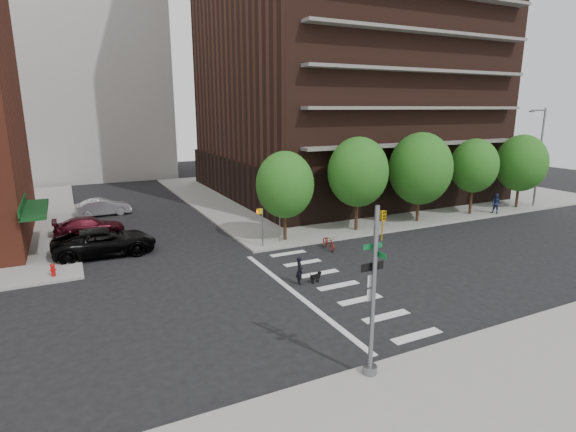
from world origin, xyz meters
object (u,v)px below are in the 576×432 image
at_px(fire_hydrant, 53,269).
at_px(parked_car_maroon, 89,226).
at_px(traffic_signal, 373,305).
at_px(parked_car_silver, 103,207).
at_px(dog_walker, 299,271).
at_px(parked_car_black, 105,242).
at_px(scooter, 329,242).
at_px(pedestrian_far, 496,204).

xyz_separation_m(fire_hydrant, parked_car_maroon, (2.30, 8.49, 0.15)).
bearing_deg(parked_car_maroon, traffic_signal, -162.41).
bearing_deg(parked_car_maroon, parked_car_silver, -13.09).
xyz_separation_m(fire_hydrant, dog_walker, (11.77, -6.68, 0.21)).
height_order(parked_car_black, parked_car_maroon, parked_car_black).
distance_m(parked_car_maroon, parked_car_silver, 6.49).
xyz_separation_m(traffic_signal, dog_walker, (1.74, 8.61, -1.94)).
xyz_separation_m(parked_car_silver, dog_walker, (8.04, -21.50, 0.01)).
height_order(parked_car_silver, dog_walker, dog_walker).
bearing_deg(scooter, parked_car_silver, 134.70).
height_order(traffic_signal, parked_car_silver, traffic_signal).
bearing_deg(parked_car_silver, pedestrian_far, -119.52).
xyz_separation_m(traffic_signal, scooter, (6.31, 13.14, -2.21)).
distance_m(fire_hydrant, parked_car_black, 4.33).
height_order(parked_car_black, dog_walker, parked_car_black).
xyz_separation_m(parked_car_maroon, dog_walker, (9.47, -15.17, 0.06)).
xyz_separation_m(parked_car_silver, pedestrian_far, (30.76, -15.12, 0.29)).
bearing_deg(parked_car_silver, fire_hydrant, 162.54).
xyz_separation_m(scooter, pedestrian_far, (18.14, 1.85, 0.55)).
bearing_deg(scooter, dog_walker, -127.24).
distance_m(traffic_signal, parked_car_silver, 30.83).
bearing_deg(parked_car_black, parked_car_silver, -2.25).
xyz_separation_m(parked_car_black, parked_car_silver, (0.77, 11.66, -0.12)).
relative_size(fire_hydrant, parked_car_maroon, 0.15).
distance_m(scooter, pedestrian_far, 18.24).
xyz_separation_m(fire_hydrant, parked_car_black, (2.95, 3.15, 0.31)).
bearing_deg(traffic_signal, scooter, 64.34).
bearing_deg(pedestrian_far, dog_walker, -89.19).
height_order(traffic_signal, fire_hydrant, traffic_signal).
height_order(scooter, dog_walker, dog_walker).
bearing_deg(parked_car_maroon, fire_hydrant, 164.42).
relative_size(parked_car_silver, dog_walker, 2.98).
relative_size(scooter, pedestrian_far, 1.04).
bearing_deg(traffic_signal, parked_car_maroon, 108.01).
bearing_deg(fire_hydrant, dog_walker, -29.59).
height_order(parked_car_maroon, scooter, parked_car_maroon).
xyz_separation_m(traffic_signal, parked_car_maroon, (-7.73, 23.78, -2.00)).
height_order(traffic_signal, parked_car_black, traffic_signal).
height_order(parked_car_black, scooter, parked_car_black).
relative_size(traffic_signal, parked_car_black, 0.96).
height_order(traffic_signal, pedestrian_far, traffic_signal).
xyz_separation_m(traffic_signal, fire_hydrant, (-10.03, 15.29, -2.15)).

